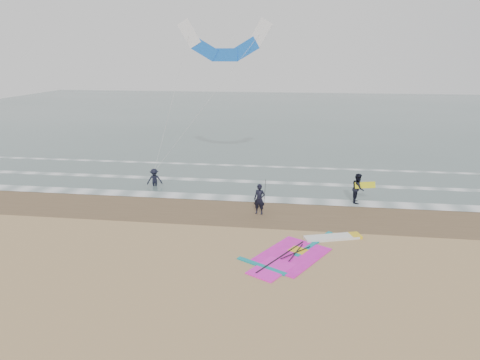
# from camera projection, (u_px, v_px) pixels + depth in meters

# --- Properties ---
(ground) EXTENTS (120.00, 120.00, 0.00)m
(ground) POSITION_uv_depth(u_px,v_px,m) (256.00, 259.00, 19.38)
(ground) COLOR tan
(ground) RESTS_ON ground
(sea_water) EXTENTS (120.00, 80.00, 0.02)m
(sea_water) POSITION_uv_depth(u_px,v_px,m) (288.00, 115.00, 64.98)
(sea_water) COLOR #47605E
(sea_water) RESTS_ON ground
(wet_sand_band) EXTENTS (120.00, 5.00, 0.01)m
(wet_sand_band) POSITION_uv_depth(u_px,v_px,m) (267.00, 212.00, 25.08)
(wet_sand_band) COLOR brown
(wet_sand_band) RESTS_ON ground
(foam_waterline) EXTENTS (120.00, 9.15, 0.02)m
(foam_waterline) POSITION_uv_depth(u_px,v_px,m) (272.00, 189.00, 29.29)
(foam_waterline) COLOR white
(foam_waterline) RESTS_ON ground
(windsurf_rig) EXTENTS (5.93, 5.62, 0.14)m
(windsurf_rig) POSITION_uv_depth(u_px,v_px,m) (304.00, 251.00, 20.08)
(windsurf_rig) COLOR white
(windsurf_rig) RESTS_ON ground
(person_standing) EXTENTS (0.72, 0.55, 1.79)m
(person_standing) POSITION_uv_depth(u_px,v_px,m) (259.00, 199.00, 24.56)
(person_standing) COLOR black
(person_standing) RESTS_ON ground
(person_walking) EXTENTS (0.78, 0.96, 1.87)m
(person_walking) POSITION_uv_depth(u_px,v_px,m) (358.00, 188.00, 26.44)
(person_walking) COLOR black
(person_walking) RESTS_ON ground
(person_wading) EXTENTS (1.19, 0.89, 1.63)m
(person_wading) POSITION_uv_depth(u_px,v_px,m) (154.00, 175.00, 29.70)
(person_wading) COLOR black
(person_wading) RESTS_ON ground
(held_pole) EXTENTS (0.17, 0.86, 1.82)m
(held_pole) POSITION_uv_depth(u_px,v_px,m) (265.00, 193.00, 24.40)
(held_pole) COLOR black
(held_pole) RESTS_ON ground
(carried_kiteboard) EXTENTS (1.30, 0.51, 0.39)m
(carried_kiteboard) POSITION_uv_depth(u_px,v_px,m) (365.00, 185.00, 26.22)
(carried_kiteboard) COLOR yellow
(carried_kiteboard) RESTS_ON ground
(surf_kite) EXTENTS (7.78, 4.34, 10.33)m
(surf_kite) POSITION_uv_depth(u_px,v_px,m) (224.00, 44.00, 30.69)
(surf_kite) COLOR white
(surf_kite) RESTS_ON ground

